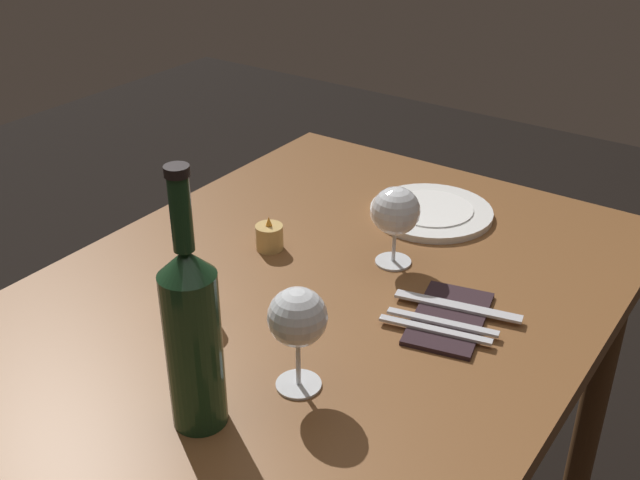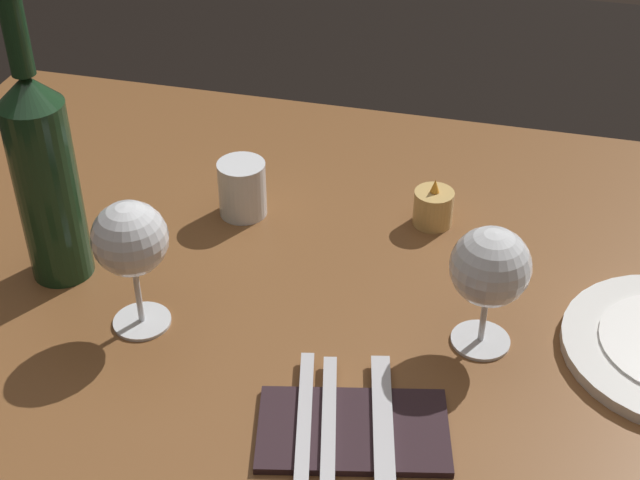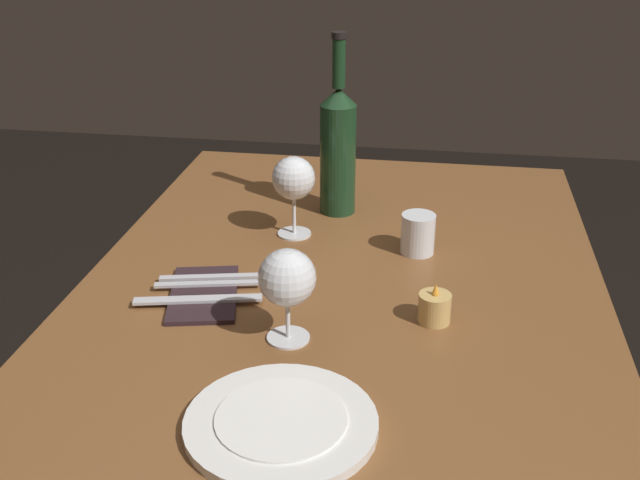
{
  "view_description": "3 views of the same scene",
  "coord_description": "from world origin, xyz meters",
  "px_view_note": "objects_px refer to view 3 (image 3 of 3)",
  "views": [
    {
      "loc": [
        -0.87,
        -0.64,
        1.45
      ],
      "look_at": [
        0.05,
        0.0,
        0.84
      ],
      "focal_mm": 43.22,
      "sensor_mm": 36.0,
      "label": 1
    },
    {
      "loc": [
        0.21,
        -0.84,
        1.43
      ],
      "look_at": [
        0.01,
        -0.03,
        0.83
      ],
      "focal_mm": 51.69,
      "sensor_mm": 36.0,
      "label": 2
    },
    {
      "loc": [
        1.19,
        0.15,
        1.38
      ],
      "look_at": [
        -0.0,
        -0.04,
        0.81
      ],
      "focal_mm": 43.64,
      "sensor_mm": 36.0,
      "label": 3
    }
  ],
  "objects_px": {
    "wine_bottle": "(338,147)",
    "water_tumbler": "(418,235)",
    "votive_candle": "(434,309)",
    "table_knife": "(198,299)",
    "folded_napkin": "(204,294)",
    "fork_inner": "(208,284)",
    "dinner_plate": "(281,423)",
    "wine_glass_left": "(294,180)",
    "fork_outer": "(212,277)",
    "wine_glass_right": "(287,279)"
  },
  "relations": [
    {
      "from": "table_knife",
      "to": "folded_napkin",
      "type": "bearing_deg",
      "value": 180.0
    },
    {
      "from": "water_tumbler",
      "to": "table_knife",
      "type": "xyz_separation_m",
      "value": [
        0.26,
        -0.35,
        -0.02
      ]
    },
    {
      "from": "wine_glass_left",
      "to": "wine_glass_right",
      "type": "relative_size",
      "value": 1.08
    },
    {
      "from": "dinner_plate",
      "to": "votive_candle",
      "type": "bearing_deg",
      "value": 148.0
    },
    {
      "from": "wine_glass_left",
      "to": "dinner_plate",
      "type": "bearing_deg",
      "value": 9.12
    },
    {
      "from": "wine_bottle",
      "to": "water_tumbler",
      "type": "relative_size",
      "value": 4.89
    },
    {
      "from": "dinner_plate",
      "to": "folded_napkin",
      "type": "relative_size",
      "value": 1.19
    },
    {
      "from": "wine_bottle",
      "to": "dinner_plate",
      "type": "bearing_deg",
      "value": 2.15
    },
    {
      "from": "fork_inner",
      "to": "water_tumbler",
      "type": "bearing_deg",
      "value": 120.31
    },
    {
      "from": "wine_glass_right",
      "to": "dinner_plate",
      "type": "distance_m",
      "value": 0.23
    },
    {
      "from": "folded_napkin",
      "to": "fork_outer",
      "type": "bearing_deg",
      "value": -180.0
    },
    {
      "from": "fork_outer",
      "to": "table_knife",
      "type": "distance_m",
      "value": 0.08
    },
    {
      "from": "wine_glass_left",
      "to": "fork_inner",
      "type": "relative_size",
      "value": 0.9
    },
    {
      "from": "water_tumbler",
      "to": "votive_candle",
      "type": "relative_size",
      "value": 1.13
    },
    {
      "from": "wine_bottle",
      "to": "dinner_plate",
      "type": "relative_size",
      "value": 1.49
    },
    {
      "from": "votive_candle",
      "to": "table_knife",
      "type": "height_order",
      "value": "votive_candle"
    },
    {
      "from": "wine_glass_right",
      "to": "table_knife",
      "type": "xyz_separation_m",
      "value": [
        -0.08,
        -0.17,
        -0.09
      ]
    },
    {
      "from": "wine_glass_left",
      "to": "dinner_plate",
      "type": "height_order",
      "value": "wine_glass_left"
    },
    {
      "from": "wine_glass_left",
      "to": "dinner_plate",
      "type": "xyz_separation_m",
      "value": [
        0.59,
        0.09,
        -0.11
      ]
    },
    {
      "from": "wine_glass_right",
      "to": "wine_bottle",
      "type": "distance_m",
      "value": 0.51
    },
    {
      "from": "dinner_plate",
      "to": "fork_outer",
      "type": "relative_size",
      "value": 1.39
    },
    {
      "from": "wine_bottle",
      "to": "folded_napkin",
      "type": "bearing_deg",
      "value": -23.08
    },
    {
      "from": "folded_napkin",
      "to": "fork_outer",
      "type": "relative_size",
      "value": 1.17
    },
    {
      "from": "votive_candle",
      "to": "water_tumbler",
      "type": "bearing_deg",
      "value": -171.4
    },
    {
      "from": "water_tumbler",
      "to": "table_knife",
      "type": "height_order",
      "value": "water_tumbler"
    },
    {
      "from": "wine_glass_left",
      "to": "fork_outer",
      "type": "distance_m",
      "value": 0.26
    },
    {
      "from": "fork_inner",
      "to": "table_knife",
      "type": "bearing_deg",
      "value": 0.0
    },
    {
      "from": "table_knife",
      "to": "wine_glass_right",
      "type": "bearing_deg",
      "value": 64.82
    },
    {
      "from": "dinner_plate",
      "to": "folded_napkin",
      "type": "xyz_separation_m",
      "value": [
        -0.32,
        -0.2,
        -0.0
      ]
    },
    {
      "from": "water_tumbler",
      "to": "dinner_plate",
      "type": "distance_m",
      "value": 0.56
    },
    {
      "from": "folded_napkin",
      "to": "table_knife",
      "type": "height_order",
      "value": "table_knife"
    },
    {
      "from": "votive_candle",
      "to": "folded_napkin",
      "type": "xyz_separation_m",
      "value": [
        -0.02,
        -0.38,
        -0.02
      ]
    },
    {
      "from": "folded_napkin",
      "to": "dinner_plate",
      "type": "bearing_deg",
      "value": 31.92
    },
    {
      "from": "wine_bottle",
      "to": "table_knife",
      "type": "xyz_separation_m",
      "value": [
        0.43,
        -0.17,
        -0.13
      ]
    },
    {
      "from": "wine_bottle",
      "to": "table_knife",
      "type": "height_order",
      "value": "wine_bottle"
    },
    {
      "from": "wine_glass_right",
      "to": "folded_napkin",
      "type": "xyz_separation_m",
      "value": [
        -0.11,
        -0.17,
        -0.1
      ]
    },
    {
      "from": "folded_napkin",
      "to": "fork_inner",
      "type": "xyz_separation_m",
      "value": [
        -0.02,
        -0.0,
        0.01
      ]
    },
    {
      "from": "water_tumbler",
      "to": "fork_inner",
      "type": "distance_m",
      "value": 0.4
    },
    {
      "from": "wine_glass_right",
      "to": "fork_outer",
      "type": "bearing_deg",
      "value": -133.6
    },
    {
      "from": "wine_glass_right",
      "to": "fork_inner",
      "type": "distance_m",
      "value": 0.23
    },
    {
      "from": "wine_glass_right",
      "to": "water_tumbler",
      "type": "bearing_deg",
      "value": 151.79
    },
    {
      "from": "wine_bottle",
      "to": "water_tumbler",
      "type": "height_order",
      "value": "wine_bottle"
    },
    {
      "from": "wine_glass_left",
      "to": "fork_inner",
      "type": "xyz_separation_m",
      "value": [
        0.24,
        -0.1,
        -0.1
      ]
    },
    {
      "from": "folded_napkin",
      "to": "fork_outer",
      "type": "distance_m",
      "value": 0.05
    },
    {
      "from": "fork_outer",
      "to": "votive_candle",
      "type": "bearing_deg",
      "value": 79.47
    },
    {
      "from": "wine_glass_right",
      "to": "folded_napkin",
      "type": "bearing_deg",
      "value": -123.06
    },
    {
      "from": "wine_glass_left",
      "to": "votive_candle",
      "type": "distance_m",
      "value": 0.41
    },
    {
      "from": "dinner_plate",
      "to": "fork_outer",
      "type": "bearing_deg",
      "value": -151.71
    },
    {
      "from": "water_tumbler",
      "to": "wine_bottle",
      "type": "bearing_deg",
      "value": -134.9
    },
    {
      "from": "fork_outer",
      "to": "wine_glass_right",
      "type": "bearing_deg",
      "value": 46.4
    }
  ]
}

